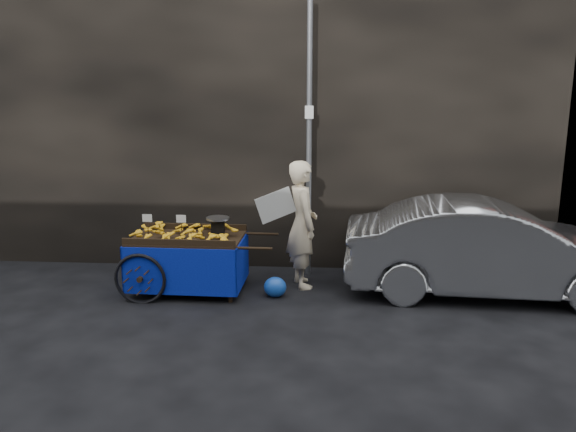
# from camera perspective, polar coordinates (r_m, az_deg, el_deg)

# --- Properties ---
(ground) EXTENTS (80.00, 80.00, 0.00)m
(ground) POSITION_cam_1_polar(r_m,az_deg,el_deg) (7.31, -0.68, -9.04)
(ground) COLOR black
(ground) RESTS_ON ground
(building_wall) EXTENTS (13.50, 2.00, 5.00)m
(building_wall) POSITION_cam_1_polar(r_m,az_deg,el_deg) (9.37, 3.01, 11.41)
(building_wall) COLOR black
(building_wall) RESTS_ON ground
(street_pole) EXTENTS (0.12, 0.10, 4.00)m
(street_pole) POSITION_cam_1_polar(r_m,az_deg,el_deg) (8.10, 2.15, 7.72)
(street_pole) COLOR slate
(street_pole) RESTS_ON ground
(banana_cart) EXTENTS (2.07, 1.06, 1.12)m
(banana_cart) POSITION_cam_1_polar(r_m,az_deg,el_deg) (7.73, -10.51, -2.66)
(banana_cart) COLOR black
(banana_cart) RESTS_ON ground
(vendor) EXTENTS (0.92, 0.75, 1.78)m
(vendor) POSITION_cam_1_polar(r_m,az_deg,el_deg) (7.77, 1.43, -0.84)
(vendor) COLOR beige
(vendor) RESTS_ON ground
(plastic_bag) EXTENTS (0.30, 0.24, 0.27)m
(plastic_bag) POSITION_cam_1_polar(r_m,az_deg,el_deg) (7.54, -1.32, -7.23)
(plastic_bag) COLOR #1645AB
(plastic_bag) RESTS_ON ground
(parked_car) EXTENTS (3.91, 1.57, 1.27)m
(parked_car) POSITION_cam_1_polar(r_m,az_deg,el_deg) (7.97, 19.82, -3.16)
(parked_car) COLOR silver
(parked_car) RESTS_ON ground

